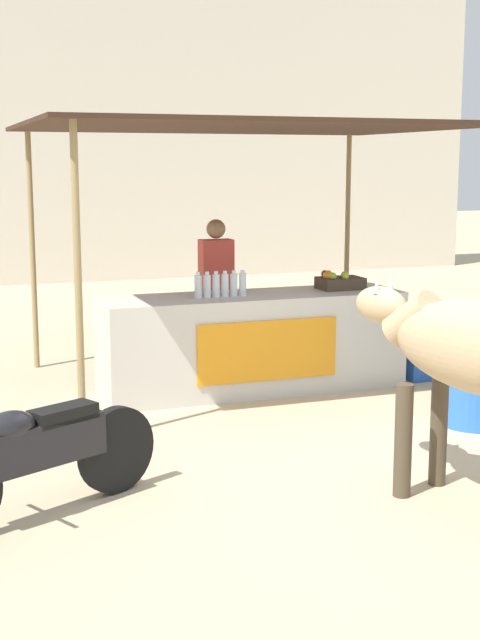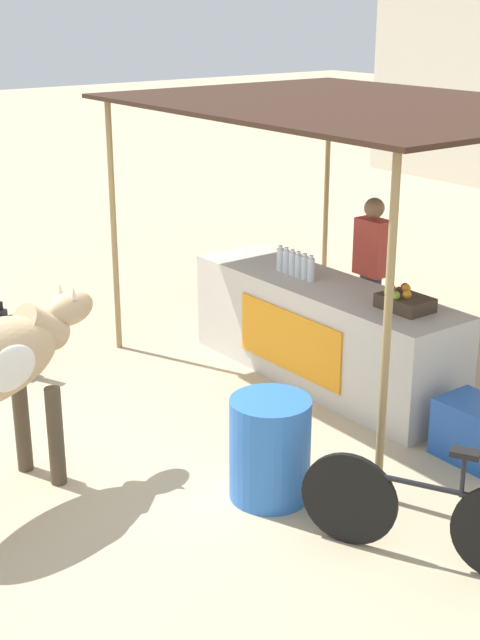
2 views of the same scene
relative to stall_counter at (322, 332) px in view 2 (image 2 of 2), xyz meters
name	(u,v)px [view 2 (image 2 of 2)]	position (x,y,z in m)	size (l,w,h in m)	color
ground_plane	(122,442)	(0.00, -2.20, -0.48)	(60.00, 60.00, 0.00)	tan
stall_counter	(322,332)	(0.00, 0.00, 0.00)	(3.00, 0.82, 0.96)	beige
stall_awning	(354,113)	(0.00, 0.30, 2.01)	(4.20, 3.20, 2.59)	#382319
water_bottle_row	(295,264)	(-0.35, -0.05, 0.59)	(0.52, 0.07, 0.25)	silver
fruit_crate	(404,301)	(0.96, 0.05, 0.55)	(0.44, 0.32, 0.18)	#3F3326
vendor_behind_counter	(371,277)	(-0.13, 0.75, 0.37)	(0.34, 0.22, 1.65)	#383842
cooler_box	(477,432)	(1.94, -0.10, -0.24)	(0.60, 0.44, 0.48)	blue
water_barrel	(270,449)	(1.39, -1.75, -0.09)	(0.59, 0.59, 0.77)	blue
bicycle_leaning	(425,514)	(2.62, -1.47, -0.13)	(1.48, 0.82, 0.85)	black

